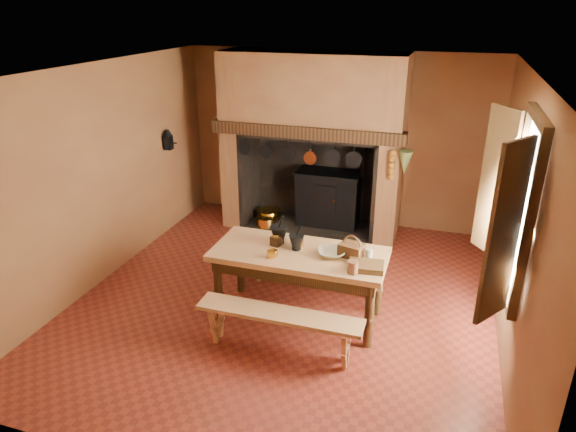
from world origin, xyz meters
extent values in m
plane|color=maroon|center=(0.00, 0.00, 0.00)|extent=(5.50, 5.50, 0.00)
plane|color=silver|center=(0.00, 0.00, 2.80)|extent=(5.50, 5.50, 0.00)
cube|color=olive|center=(0.00, 2.75, 1.40)|extent=(5.00, 0.02, 2.80)
cube|color=olive|center=(-2.50, 0.00, 1.40)|extent=(0.02, 5.50, 2.80)
cube|color=olive|center=(2.50, 0.00, 1.40)|extent=(0.02, 5.50, 2.80)
cube|color=olive|center=(0.00, -2.75, 1.40)|extent=(5.00, 0.02, 2.80)
cube|color=olive|center=(-1.55, 2.30, 1.40)|extent=(0.30, 0.90, 2.80)
cube|color=olive|center=(0.95, 2.30, 1.40)|extent=(0.30, 0.90, 2.80)
cube|color=olive|center=(-0.30, 2.30, 2.20)|extent=(2.20, 0.90, 1.20)
cube|color=#321D0D|center=(-0.30, 1.90, 1.69)|extent=(2.95, 0.22, 0.18)
cube|color=black|center=(-0.30, 2.72, 0.80)|extent=(2.20, 0.06, 1.60)
cube|color=black|center=(-0.30, 2.30, 0.01)|extent=(2.20, 0.90, 0.02)
cube|color=black|center=(-0.05, 2.45, 0.45)|extent=(1.00, 0.50, 0.90)
cube|color=black|center=(-0.05, 2.43, 0.92)|extent=(1.04, 0.54, 0.04)
cube|color=black|center=(-0.05, 2.19, 0.55)|extent=(0.35, 0.02, 0.45)
cylinder|color=black|center=(0.50, 2.45, 1.25)|extent=(0.10, 0.10, 0.70)
cylinder|color=gold|center=(-0.20, 2.17, 0.55)|extent=(0.03, 0.03, 0.03)
cylinder|color=gold|center=(0.10, 2.17, 0.55)|extent=(0.03, 0.03, 0.03)
cylinder|color=gold|center=(-1.05, 2.30, 0.10)|extent=(0.40, 0.40, 0.20)
cylinder|color=gold|center=(-1.00, 2.05, 0.09)|extent=(0.34, 0.34, 0.18)
cube|color=black|center=(-1.25, 2.40, 0.08)|extent=(0.18, 0.18, 0.16)
cone|color=#57642F|center=(1.18, 1.79, 1.38)|extent=(0.20, 0.20, 0.35)
cube|color=white|center=(2.48, -0.40, 1.70)|extent=(0.02, 1.00, 1.60)
cube|color=#392612|center=(2.45, -0.40, 2.54)|extent=(0.08, 1.16, 0.08)
cube|color=#392612|center=(2.45, -0.40, 0.86)|extent=(0.08, 1.16, 0.08)
cube|color=#392612|center=(2.25, -1.08, 1.70)|extent=(0.29, 0.39, 1.60)
cube|color=#392612|center=(2.25, 0.28, 1.70)|extent=(0.29, 0.39, 1.60)
cube|color=black|center=(-2.42, 1.55, 1.45)|extent=(0.12, 0.12, 0.22)
cone|color=black|center=(-2.42, 1.55, 1.60)|extent=(0.16, 0.16, 0.10)
cylinder|color=black|center=(-2.33, 1.55, 1.45)|extent=(0.12, 0.02, 0.02)
cube|color=tan|center=(0.26, -0.30, 0.82)|extent=(1.98, 0.88, 0.07)
cube|color=#392612|center=(0.26, -0.30, 0.71)|extent=(1.84, 0.75, 0.15)
cylinder|color=#392612|center=(-0.62, -0.63, 0.40)|extent=(0.10, 0.10, 0.79)
cylinder|color=#392612|center=(1.14, -0.63, 0.40)|extent=(0.10, 0.10, 0.79)
cylinder|color=#392612|center=(-0.62, 0.03, 0.40)|extent=(0.10, 0.10, 0.79)
cylinder|color=#392612|center=(1.14, 0.03, 0.40)|extent=(0.10, 0.10, 0.79)
cube|color=tan|center=(0.26, -1.02, 0.48)|extent=(1.77, 0.31, 0.04)
cube|color=tan|center=(0.26, 0.38, 0.49)|extent=(1.82, 0.32, 0.05)
cylinder|color=black|center=(-0.03, -0.16, 0.87)|extent=(0.12, 0.12, 0.04)
cone|color=black|center=(-0.03, -0.16, 0.98)|extent=(0.21, 0.21, 0.17)
cylinder|color=black|center=(-0.01, -0.16, 1.13)|extent=(0.09, 0.04, 0.17)
cylinder|color=black|center=(0.21, -0.26, 0.87)|extent=(0.10, 0.10, 0.03)
cone|color=black|center=(0.21, -0.26, 0.96)|extent=(0.18, 0.18, 0.15)
cylinder|color=black|center=(0.23, -0.26, 1.09)|extent=(0.07, 0.04, 0.15)
cube|color=#392612|center=(-0.04, -0.22, 0.91)|extent=(0.14, 0.14, 0.11)
cylinder|color=gold|center=(-0.04, -0.22, 0.98)|extent=(0.08, 0.08, 0.03)
cylinder|color=black|center=(0.00, -0.22, 1.02)|extent=(0.10, 0.04, 0.03)
cylinder|color=gold|center=(0.00, -0.54, 0.90)|extent=(0.10, 0.10, 0.09)
cylinder|color=gold|center=(0.22, -0.14, 0.90)|extent=(0.09, 0.09, 0.09)
imported|color=beige|center=(0.63, -0.30, 0.89)|extent=(0.38, 0.38, 0.07)
cylinder|color=brown|center=(0.93, -0.61, 0.93)|extent=(0.11, 0.11, 0.14)
cylinder|color=beige|center=(1.04, -0.27, 0.93)|extent=(0.10, 0.10, 0.14)
cube|color=#472615|center=(0.85, -0.23, 0.93)|extent=(0.31, 0.26, 0.15)
torus|color=#472615|center=(0.85, -0.23, 1.00)|extent=(0.21, 0.08, 0.21)
cube|color=#392612|center=(1.05, -0.48, 0.89)|extent=(0.39, 0.30, 0.06)
imported|color=gold|center=(0.02, -0.53, 0.90)|extent=(0.12, 0.12, 0.09)
camera|label=1|loc=(1.72, -5.29, 3.47)|focal=32.00mm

